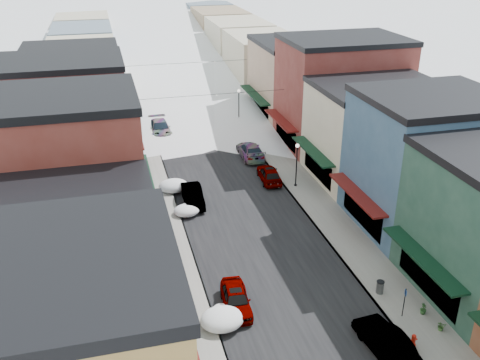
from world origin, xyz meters
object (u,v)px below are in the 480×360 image
fire_hydrant (413,340)px  streetlamp_near (297,160)px  car_dark_hatch (193,196)px  car_green_sedan (386,341)px  car_silver_sedan (236,299)px  trash_can (380,287)px

fire_hydrant → streetlamp_near: bearing=87.9°
car_dark_hatch → fire_hydrant: bearing=-64.8°
car_green_sedan → streetlamp_near: bearing=-102.0°
streetlamp_near → fire_hydrant: bearing=-92.1°
car_silver_sedan → car_dark_hatch: size_ratio=0.91×
car_dark_hatch → streetlamp_near: 9.85m
car_silver_sedan → streetlamp_near: bearing=63.3°
car_silver_sedan → car_dark_hatch: 14.55m
car_dark_hatch → streetlamp_near: bearing=7.2°
car_green_sedan → car_dark_hatch: bearing=-76.0°
car_silver_sedan → trash_can: bearing=-1.1°
car_silver_sedan → fire_hydrant: 10.46m
car_dark_hatch → fire_hydrant: car_dark_hatch is taller
car_silver_sedan → fire_hydrant: size_ratio=5.35×
car_silver_sedan → trash_can: 9.27m
car_silver_sedan → car_green_sedan: 9.07m
fire_hydrant → car_silver_sedan: bearing=146.3°
car_green_sedan → trash_can: car_green_sedan is taller
trash_can → streetlamp_near: streetlamp_near is taller
car_dark_hatch → trash_can: bearing=-57.2°
car_green_sedan → fire_hydrant: car_green_sedan is taller
car_silver_sedan → car_dark_hatch: car_dark_hatch is taller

